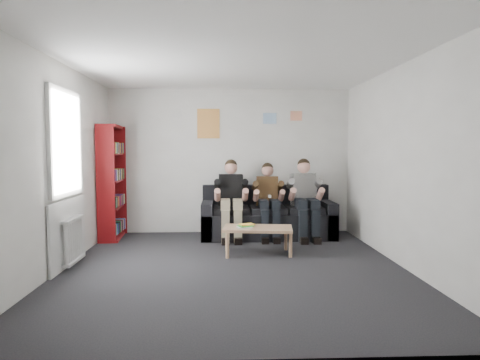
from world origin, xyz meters
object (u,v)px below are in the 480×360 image
object	(u,v)px
person_left	(231,199)
person_right	(305,199)
bookshelf	(112,182)
sofa	(267,218)
coffee_table	(258,230)
person_middle	(268,201)

from	to	relation	value
person_left	person_right	size ratio (longest dim) A/B	0.99
person_left	bookshelf	bearing A→B (deg)	-177.64
sofa	coffee_table	bearing A→B (deg)	-101.99
sofa	bookshelf	distance (m)	2.82
coffee_table	person_middle	bearing A→B (deg)	75.88
sofa	person_right	size ratio (longest dim) A/B	1.66
person_middle	person_right	size ratio (longest dim) A/B	0.95
sofa	person_middle	distance (m)	0.40
sofa	person_left	world-z (taller)	person_left
bookshelf	person_middle	distance (m)	2.76
sofa	person_right	bearing A→B (deg)	-17.84
coffee_table	person_left	distance (m)	1.22
coffee_table	person_left	xyz separation A→B (m)	(-0.37, 1.12, 0.34)
sofa	person_left	xyz separation A→B (m)	(-0.65, -0.21, 0.37)
bookshelf	person_right	xyz separation A→B (m)	(3.39, -0.16, -0.29)
sofa	bookshelf	world-z (taller)	bookshelf
person_middle	person_right	xyz separation A→B (m)	(0.65, -0.00, 0.03)
person_left	sofa	bearing A→B (deg)	24.41
bookshelf	coffee_table	xyz separation A→B (m)	(2.46, -1.27, -0.64)
sofa	coffee_table	size ratio (longest dim) A/B	2.30
coffee_table	bookshelf	bearing A→B (deg)	152.63
bookshelf	person_middle	xyz separation A→B (m)	(2.74, -0.15, -0.32)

